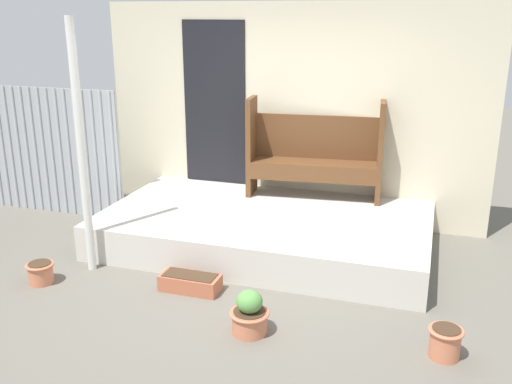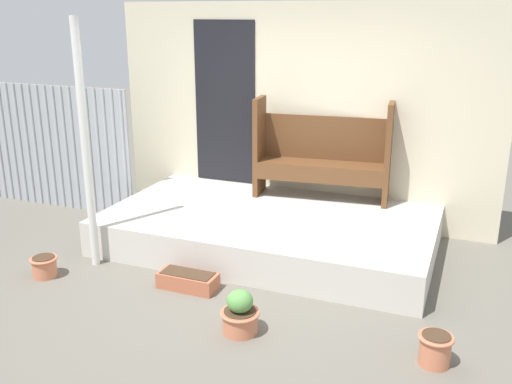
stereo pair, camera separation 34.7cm
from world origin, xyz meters
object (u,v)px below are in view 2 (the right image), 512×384
Objects in this scene: bench at (322,151)px; flower_pot_middle at (240,314)px; flower_pot_left at (44,266)px; planter_box_rect at (188,280)px; support_post at (86,148)px; flower_pot_right at (435,348)px.

flower_pot_middle is at bearing -95.04° from bench.
flower_pot_middle is at bearing -6.03° from flower_pot_left.
bench is 4.25× the size of flower_pot_middle.
planter_box_rect is (1.42, 0.30, -0.04)m from flower_pot_left.
planter_box_rect is (-0.72, -2.00, -0.86)m from bench.
support_post reaches higher than flower_pot_left.
planter_box_rect is at bearing 11.87° from flower_pot_left.
planter_box_rect is at bearing 169.81° from flower_pot_right.
flower_pot_middle is (1.89, -0.66, -1.06)m from support_post.
bench is at bearing 47.02° from flower_pot_left.
flower_pot_right is (3.68, -0.11, 0.02)m from flower_pot_left.
bench reaches higher than planter_box_rect.
support_post is 2.65m from bench.
support_post is at bearing -140.72° from bench.
support_post is 1.55× the size of bench.
flower_pot_right is at bearing -1.67° from flower_pot_left.
support_post reaches higher than bench.
flower_pot_left is at bearing 173.97° from flower_pot_middle.
flower_pot_middle reaches higher than flower_pot_left.
support_post is at bearing 160.91° from flower_pot_middle.
support_post reaches higher than flower_pot_middle.
flower_pot_middle is at bearing -34.87° from planter_box_rect.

